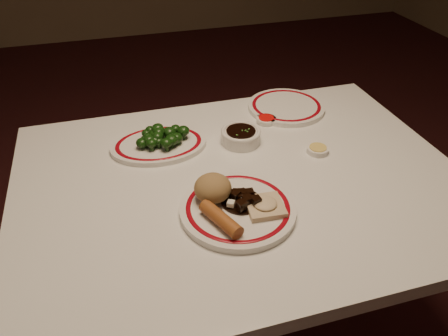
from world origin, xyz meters
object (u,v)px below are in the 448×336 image
main_plate (238,209)px  fried_wonton (265,205)px  rice_mound (213,188)px  dining_table (240,204)px  stirfry_heap (243,199)px  broccoli_plate (159,145)px  spring_roll (221,219)px  soy_bowl (241,137)px  broccoli_pile (160,136)px

main_plate → fried_wonton: bearing=-23.3°
main_plate → rice_mound: size_ratio=3.49×
dining_table → main_plate: (-0.05, -0.13, 0.10)m
main_plate → stirfry_heap: stirfry_heap is taller
broccoli_plate → dining_table: bearing=-48.4°
dining_table → spring_roll: size_ratio=9.76×
dining_table → rice_mound: bearing=-139.9°
dining_table → soy_bowl: soy_bowl is taller
spring_roll → main_plate: bearing=18.0°
stirfry_heap → broccoli_plate: size_ratio=0.35×
main_plate → spring_roll: (-0.06, -0.05, 0.02)m
main_plate → rice_mound: bearing=137.4°
spring_roll → stirfry_heap: bearing=16.1°
rice_mound → fried_wonton: bearing=-33.1°
dining_table → soy_bowl: bearing=72.5°
broccoli_pile → dining_table: bearing=-49.1°
spring_roll → soy_bowl: size_ratio=1.04×
stirfry_heap → broccoli_pile: bearing=113.7°
spring_roll → rice_mound: bearing=63.2°
spring_roll → fried_wonton: size_ratio=1.32×
fried_wonton → soy_bowl: 0.33m
main_plate → broccoli_pile: (-0.13, 0.34, 0.03)m
broccoli_pile → rice_mound: bearing=-74.9°
spring_roll → broccoli_plate: 0.40m
dining_table → spring_roll: bearing=-121.0°
dining_table → rice_mound: (-0.10, -0.09, 0.14)m
dining_table → stirfry_heap: 0.18m
stirfry_heap → broccoli_plate: stirfry_heap is taller
dining_table → main_plate: 0.17m
fried_wonton → rice_mound: bearing=146.9°
broccoli_plate → soy_bowl: 0.25m
broccoli_plate → rice_mound: bearing=-73.8°
stirfry_heap → soy_bowl: (0.09, 0.29, -0.01)m
stirfry_heap → broccoli_plate: bearing=114.5°
dining_table → spring_roll: (-0.11, -0.18, 0.13)m
fried_wonton → broccoli_plate: (-0.20, 0.37, -0.02)m
dining_table → stirfry_heap: (-0.04, -0.12, 0.12)m
soy_bowl → main_plate: bearing=-109.3°
stirfry_heap → broccoli_pile: (-0.15, 0.33, 0.01)m
main_plate → rice_mound: rice_mound is taller
broccoli_plate → broccoli_pile: (0.01, -0.00, 0.03)m
fried_wonton → soy_bowl: size_ratio=0.79×
stirfry_heap → spring_roll: bearing=-141.1°
spring_roll → fried_wonton: 0.12m
rice_mound → fried_wonton: 0.13m
soy_bowl → dining_table: bearing=-107.5°
dining_table → stirfry_heap: bearing=-106.5°
stirfry_heap → main_plate: bearing=-148.6°
broccoli_pile → soy_bowl: broccoli_pile is taller
stirfry_heap → soy_bowl: size_ratio=0.85×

